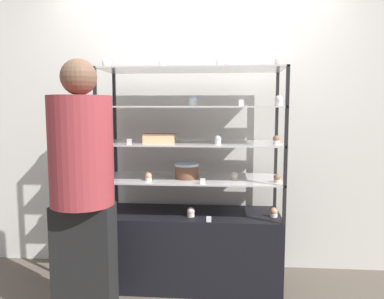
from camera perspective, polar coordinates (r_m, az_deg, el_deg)
The scene contains 33 objects.
ground_plane at distance 3.26m, azimuth 0.00°, elevation -19.68°, with size 20.00×20.00×0.00m, color brown.
back_wall at distance 3.33m, azimuth 0.56°, elevation 4.13°, with size 8.00×0.05×2.60m.
display_base at distance 3.14m, azimuth 0.00°, elevation -14.82°, with size 1.40×0.51×0.59m.
display_riser_lower at distance 2.98m, azimuth 0.00°, elevation -4.64°, with size 1.40×0.51×0.28m.
display_riser_middle at distance 2.94m, azimuth 0.00°, elevation 0.80°, with size 1.40×0.51×0.28m.
display_riser_upper at distance 2.92m, azimuth 0.00°, elevation 6.34°, with size 1.40×0.51×0.28m.
display_riser_top at distance 2.94m, azimuth 0.00°, elevation 11.89°, with size 1.40×0.51×0.28m.
layer_cake_centerpiece at distance 2.94m, azimuth -0.81°, elevation -3.28°, with size 0.19×0.19×0.12m.
sheet_cake_frosted at distance 2.91m, azimuth -4.95°, elevation 1.73°, with size 0.25×0.15×0.07m.
cupcake_0 at distance 3.08m, azimuth -12.23°, elevation -8.87°, with size 0.06×0.06×0.07m.
cupcake_1 at distance 2.93m, azimuth -0.11°, elevation -9.54°, with size 0.06×0.06×0.07m.
cupcake_2 at distance 2.99m, azimuth 12.35°, elevation -9.36°, with size 0.06×0.06×0.07m.
price_tag_0 at distance 2.80m, azimuth 2.58°, elevation -10.56°, with size 0.04×0.00×0.04m.
cupcake_3 at distance 3.03m, azimuth -12.48°, elevation -3.74°, with size 0.05×0.05×0.06m.
cupcake_4 at distance 2.88m, azimuth -6.66°, elevation -4.15°, with size 0.05×0.05×0.06m.
cupcake_5 at distance 2.91m, azimuth 6.50°, elevation -4.06°, with size 0.05×0.05×0.06m.
cupcake_6 at distance 2.87m, azimuth 12.82°, elevation -4.30°, with size 0.05×0.05×0.06m.
price_tag_1 at distance 2.74m, azimuth 1.66°, elevation -4.85°, with size 0.04×0.00×0.04m.
cupcake_7 at distance 2.93m, azimuth -13.12°, elevation 1.53°, with size 0.05×0.05×0.06m.
cupcake_8 at distance 2.80m, azimuth 3.95°, elevation 1.45°, with size 0.05×0.05×0.06m.
cupcake_9 at distance 2.88m, azimuth 12.71°, elevation 1.46°, with size 0.05×0.05×0.06m.
price_tag_2 at distance 2.78m, azimuth -9.55°, elevation 1.15°, with size 0.04×0.00×0.04m.
cupcake_10 at distance 2.93m, azimuth -12.77°, elevation 7.22°, with size 0.06×0.06×0.08m.
cupcake_11 at distance 2.87m, azimuth 0.15°, elevation 7.39°, with size 0.06×0.06×0.08m.
cupcake_12 at distance 2.86m, azimuth 13.09°, elevation 7.23°, with size 0.06×0.06×0.08m.
price_tag_3 at distance 2.68m, azimuth 7.52°, elevation 7.08°, with size 0.04×0.00×0.04m.
cupcake_13 at distance 2.93m, azimuth -12.95°, elevation 12.69°, with size 0.06×0.06×0.07m.
cupcake_14 at distance 2.93m, azimuth -4.53°, elevation 12.84°, with size 0.06×0.06×0.07m.
cupcake_15 at distance 2.82m, azimuth 4.28°, elevation 13.10°, with size 0.06×0.06×0.07m.
cupcake_16 at distance 2.84m, azimuth 13.03°, elevation 12.91°, with size 0.06×0.06×0.07m.
price_tag_4 at distance 2.70m, azimuth 8.13°, elevation 13.11°, with size 0.04×0.00×0.04m.
donut_glazed at distance 2.92m, azimuth 5.86°, elevation 12.63°, with size 0.13×0.13×0.04m.
customer_figure at distance 2.53m, azimuth -16.38°, elevation -5.38°, with size 0.41×0.41×1.74m.
Camera 1 is at (0.24, -2.91, 1.44)m, focal length 35.00 mm.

